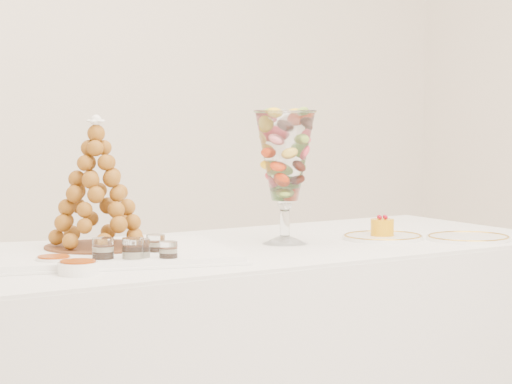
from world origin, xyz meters
TOP-DOWN VIEW (x-y plane):
  - buffet_table at (-0.05, 0.22)m, footprint 2.06×0.83m
  - lace_tray at (-0.43, 0.24)m, footprint 0.76×0.65m
  - macaron_vase at (0.15, 0.22)m, footprint 0.18×0.18m
  - cake_plate at (0.45, 0.13)m, footprint 0.24×0.24m
  - spare_plate at (0.66, -0.02)m, footprint 0.25×0.25m
  - verrine_a at (-0.52, 0.09)m, footprint 0.07×0.07m
  - verrine_b at (-0.42, 0.05)m, footprint 0.06×0.06m
  - verrine_c at (-0.34, 0.13)m, footprint 0.06×0.06m
  - verrine_d at (-0.45, 0.05)m, footprint 0.06×0.06m
  - verrine_e at (-0.37, 0.01)m, footprint 0.06×0.06m
  - ramekin_back at (-0.63, 0.13)m, footprint 0.09×0.09m
  - ramekin_front at (-0.62, 0.01)m, footprint 0.10×0.10m
  - croquembouche at (-0.43, 0.29)m, footprint 0.29×0.29m
  - mousse_cake at (0.45, 0.13)m, footprint 0.07×0.07m

SIDE VIEW (x-z plane):
  - buffet_table at x=-0.05m, z-range 0.00..0.78m
  - spare_plate at x=0.66m, z-range 0.78..0.79m
  - cake_plate at x=0.45m, z-range 0.78..0.79m
  - lace_tray at x=-0.43m, z-range 0.78..0.80m
  - ramekin_back at x=-0.63m, z-range 0.78..0.81m
  - ramekin_front at x=-0.62m, z-range 0.78..0.81m
  - verrine_e at x=-0.37m, z-range 0.78..0.85m
  - verrine_c at x=-0.34m, z-range 0.78..0.85m
  - verrine_b at x=-0.42m, z-range 0.78..0.85m
  - mousse_cake at x=0.45m, z-range 0.79..0.85m
  - verrine_d at x=-0.45m, z-range 0.78..0.86m
  - verrine_a at x=-0.52m, z-range 0.78..0.86m
  - croquembouche at x=-0.43m, z-range 0.80..1.16m
  - macaron_vase at x=0.15m, z-range 0.84..1.23m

